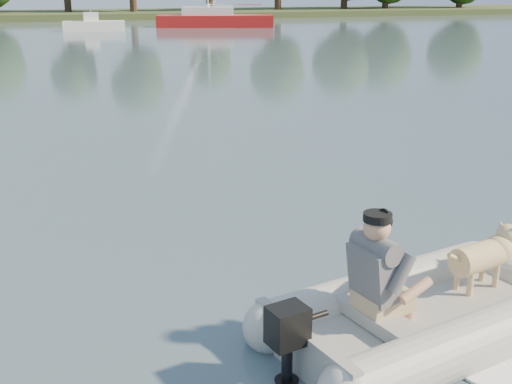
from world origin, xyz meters
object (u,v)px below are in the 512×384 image
object	(u,v)px
dinghy	(436,271)
dog	(478,262)
sailboat	(214,20)
man	(376,268)
motorboat	(94,19)

from	to	relation	value
dinghy	dog	bearing A→B (deg)	4.57
dog	sailboat	distance (m)	46.15
dinghy	dog	distance (m)	0.71
man	sailboat	bearing A→B (deg)	64.37
dog	motorboat	size ratio (longest dim) A/B	0.22
dinghy	dog	xyz separation A→B (m)	(0.66, 0.24, -0.08)
dog	motorboat	world-z (taller)	motorboat
dinghy	sailboat	size ratio (longest dim) A/B	0.41
dinghy	man	size ratio (longest dim) A/B	4.40
dog	motorboat	bearing A→B (deg)	77.71
man	dog	size ratio (longest dim) A/B	1.16
man	dog	bearing A→B (deg)	-0.00
dinghy	sailboat	bearing A→B (deg)	65.24
man	dog	xyz separation A→B (m)	(1.40, 0.39, -0.28)
dog	motorboat	xyz separation A→B (m)	(-2.36, 43.73, 0.31)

